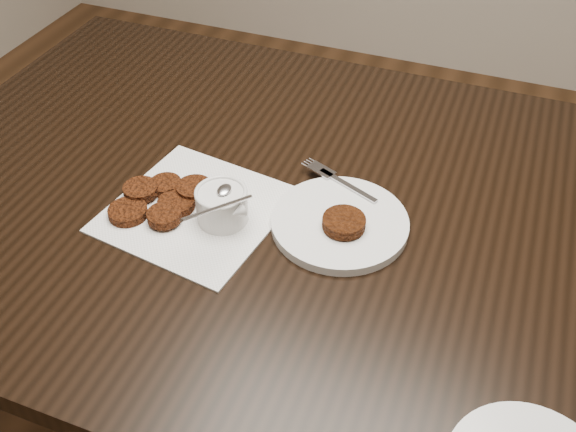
# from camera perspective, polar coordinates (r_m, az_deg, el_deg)

# --- Properties ---
(table) EXTENTS (1.54, 0.99, 0.75)m
(table) POSITION_cam_1_polar(r_m,az_deg,el_deg) (1.37, 2.23, -11.01)
(table) COLOR black
(table) RESTS_ON floor
(napkin) EXTENTS (0.30, 0.30, 0.00)m
(napkin) POSITION_cam_1_polar(r_m,az_deg,el_deg) (1.09, -8.14, 0.52)
(napkin) COLOR white
(napkin) RESTS_ON table
(sauce_ramekin) EXTENTS (0.13, 0.13, 0.12)m
(sauce_ramekin) POSITION_cam_1_polar(r_m,az_deg,el_deg) (1.03, -5.98, 2.24)
(sauce_ramekin) COLOR silver
(sauce_ramekin) RESTS_ON napkin
(patty_cluster) EXTENTS (0.23, 0.23, 0.02)m
(patty_cluster) POSITION_cam_1_polar(r_m,az_deg,el_deg) (1.10, -11.00, 1.46)
(patty_cluster) COLOR #5E240C
(patty_cluster) RESTS_ON napkin
(plate_with_patty) EXTENTS (0.29, 0.29, 0.03)m
(plate_with_patty) POSITION_cam_1_polar(r_m,az_deg,el_deg) (1.04, 4.62, -0.28)
(plate_with_patty) COLOR silver
(plate_with_patty) RESTS_ON table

